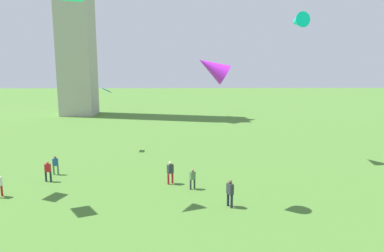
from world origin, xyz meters
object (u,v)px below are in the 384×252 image
kite_flying_5 (107,91)px  person_2 (55,164)px  person_5 (170,171)px  person_0 (48,170)px  person_1 (193,178)px  kite_flying_0 (298,21)px  person_3 (230,192)px  kite_flying_4 (212,67)px

kite_flying_5 → person_2: bearing=171.6°
person_5 → person_0: bearing=-43.3°
person_1 → kite_flying_0: bearing=-170.1°
person_5 → kite_flying_0: kite_flying_0 is taller
kite_flying_0 → kite_flying_5: bearing=-22.6°
person_3 → kite_flying_0: bearing=119.6°
person_2 → person_3: size_ratio=0.88×
person_1 → person_2: person_2 is taller
person_1 → person_3: (2.38, -3.41, 0.16)m
person_1 → kite_flying_0: size_ratio=0.67×
person_0 → person_3: size_ratio=0.91×
kite_flying_5 → person_5: bearing=-139.6°
person_2 → person_3: person_3 is taller
person_2 → person_1: bearing=-21.4°
person_1 → person_5: person_5 is taller
person_1 → kite_flying_4: (1.20, -2.75, 8.12)m
person_3 → kite_flying_4: 8.08m
person_2 → person_3: 15.50m
kite_flying_4 → kite_flying_0: bearing=147.1°
person_0 → person_2: bearing=-90.7°
person_1 → kite_flying_4: 8.66m
person_0 → person_1: (11.36, -1.87, -0.07)m
kite_flying_4 → kite_flying_5: 18.39m
kite_flying_5 → person_3: bearing=-136.7°
person_0 → person_2: 1.81m
kite_flying_0 → person_1: bearing=30.2°
person_2 → person_3: bearing=-30.7°
kite_flying_0 → kite_flying_4: kite_flying_0 is taller
person_0 → kite_flying_5: kite_flying_5 is taller
person_3 → kite_flying_4: bearing=-148.2°
person_5 → kite_flying_5: size_ratio=1.54×
person_2 → person_0: bearing=-92.1°
person_3 → person_5: person_3 is taller
person_3 → person_5: (-4.08, 4.61, -0.02)m
person_0 → person_1: size_ratio=1.08×
kite_flying_4 → kite_flying_5: (-9.96, 15.23, -2.66)m
person_2 → person_5: bearing=-17.8°
person_3 → person_0: bearing=-140.0°
person_0 → person_5: person_5 is taller
person_5 → person_2: bearing=-53.7°
person_1 → person_3: size_ratio=0.85×
person_1 → kite_flying_5: (-8.76, 12.48, 5.47)m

